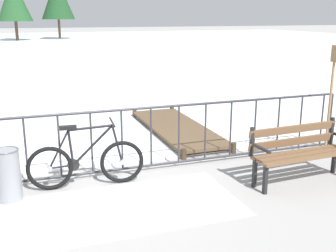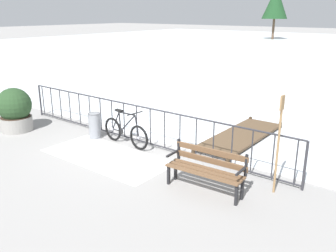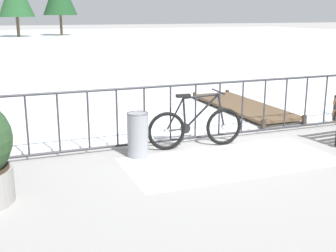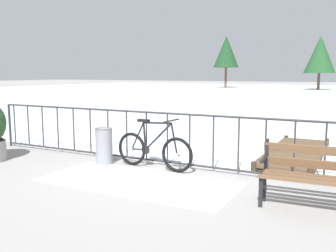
{
  "view_description": "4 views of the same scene",
  "coord_description": "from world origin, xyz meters",
  "views": [
    {
      "loc": [
        -0.92,
        -6.11,
        2.47
      ],
      "look_at": [
        1.09,
        -0.45,
        0.85
      ],
      "focal_mm": 44.19,
      "sensor_mm": 36.0,
      "label": 1
    },
    {
      "loc": [
        6.34,
        -6.81,
        3.44
      ],
      "look_at": [
        1.25,
        -0.24,
        0.79
      ],
      "focal_mm": 38.33,
      "sensor_mm": 36.0,
      "label": 2
    },
    {
      "loc": [
        -3.24,
        -6.95,
        2.27
      ],
      "look_at": [
        -0.87,
        -0.88,
        0.59
      ],
      "focal_mm": 47.01,
      "sensor_mm": 36.0,
      "label": 3
    },
    {
      "loc": [
        3.34,
        -6.38,
        1.82
      ],
      "look_at": [
        0.26,
        -0.47,
        0.88
      ],
      "focal_mm": 39.71,
      "sensor_mm": 36.0,
      "label": 4
    }
  ],
  "objects": [
    {
      "name": "oar_upright",
      "position": [
        4.08,
        -0.44,
        1.14
      ],
      "size": [
        0.04,
        0.16,
        1.98
      ],
      "color": "#937047",
      "rests_on": "ground"
    },
    {
      "name": "trash_bin",
      "position": [
        -1.22,
        -0.44,
        0.37
      ],
      "size": [
        0.35,
        0.35,
        0.73
      ],
      "color": "gray",
      "rests_on": "ground"
    },
    {
      "name": "planter_with_shrub",
      "position": [
        -3.63,
        -1.43,
        0.64
      ],
      "size": [
        1.01,
        1.01,
        1.3
      ],
      "color": "gray",
      "rests_on": "ground"
    },
    {
      "name": "railing_fence",
      "position": [
        -0.0,
        0.0,
        0.56
      ],
      "size": [
        9.06,
        0.06,
        1.07
      ],
      "color": "#2D2D33",
      "rests_on": "ground"
    },
    {
      "name": "snow_patch",
      "position": [
        0.07,
        -1.2,
        0.0
      ],
      "size": [
        3.34,
        1.55,
        0.01
      ],
      "primitive_type": "cube",
      "color": "white",
      "rests_on": "ground"
    },
    {
      "name": "park_bench",
      "position": [
        2.95,
        -1.17,
        0.51
      ],
      "size": [
        1.62,
        0.57,
        0.89
      ],
      "color": "brown",
      "rests_on": "ground"
    },
    {
      "name": "bicycle_near_railing",
      "position": [
        -0.14,
        -0.31,
        0.37
      ],
      "size": [
        1.71,
        0.52,
        0.97
      ],
      "color": "black",
      "rests_on": "ground"
    },
    {
      "name": "ground_plane",
      "position": [
        0.0,
        0.0,
        0.0
      ],
      "size": [
        160.0,
        160.0,
        0.0
      ],
      "primitive_type": "plane",
      "color": "gray"
    },
    {
      "name": "tree_west_mid",
      "position": [
        -12.2,
        39.34,
        4.55
      ],
      "size": [
        3.19,
        3.19,
        6.55
      ],
      "color": "brown",
      "rests_on": "ground"
    },
    {
      "name": "wooden_dock",
      "position": [
        2.14,
        1.95,
        0.12
      ],
      "size": [
        1.1,
        3.41,
        0.2
      ],
      "color": "brown",
      "rests_on": "ground"
    }
  ]
}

